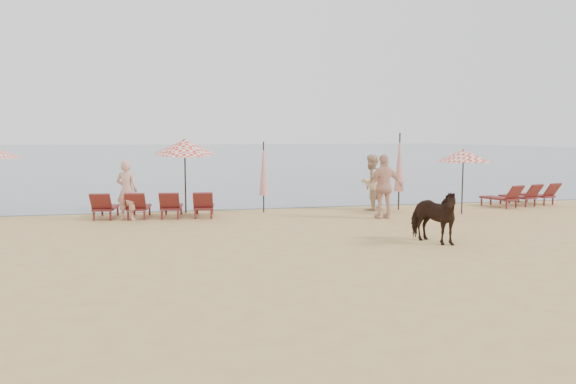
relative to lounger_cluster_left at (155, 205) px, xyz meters
name	(u,v)px	position (x,y,z in m)	size (l,w,h in m)	color
ground	(352,283)	(3.40, -8.64, -0.40)	(120.00, 120.00, 0.00)	tan
sea	(181,152)	(3.40, 71.36, -0.40)	(160.00, 140.00, 0.06)	#51606B
lounger_cluster_left	(155,205)	(0.00, 0.00, 0.00)	(3.76, 1.94, 0.57)	maroon
lounger_cluster_right	(522,195)	(13.00, 0.17, -0.01)	(2.87, 2.14, 0.56)	maroon
umbrella_open_left_b	(185,146)	(0.99, 1.00, 1.80)	(1.99, 2.03, 2.53)	black
umbrella_open_right	(463,156)	(9.78, -1.22, 1.50)	(1.73, 1.73, 2.11)	black
umbrella_closed_left	(264,169)	(3.53, 0.57, 1.05)	(0.29, 0.29, 2.36)	black
umbrella_closed_right	(399,163)	(8.17, 0.15, 1.23)	(0.32, 0.32, 2.64)	black
cow	(432,216)	(6.47, -5.59, 0.25)	(0.69, 1.53, 1.29)	black
beachgoer_left	(127,190)	(-0.80, -0.27, 0.51)	(0.66, 0.44, 1.82)	tan
beachgoer_right_a	(371,182)	(7.22, 0.33, 0.56)	(0.93, 0.72, 1.91)	tan
beachgoer_right_b	(384,187)	(6.89, -1.62, 0.59)	(1.16, 0.48, 1.98)	#DBA189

